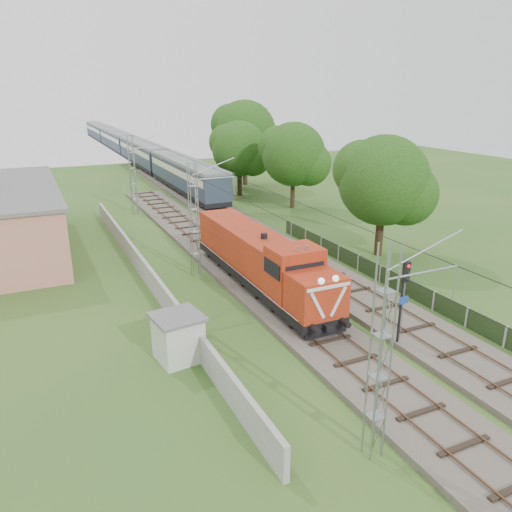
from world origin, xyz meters
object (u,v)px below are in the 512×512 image
signal_post (404,289)px  relay_hut (178,337)px  locomotive (261,259)px  coach_rake (128,145)px

signal_post → relay_hut: size_ratio=1.85×
locomotive → coach_rake: size_ratio=0.17×
coach_rake → relay_hut: (-12.40, -73.38, -1.39)m
coach_rake → signal_post: 77.03m
relay_hut → signal_post: bearing=-19.1°
relay_hut → locomotive: bearing=40.2°
locomotive → relay_hut: size_ratio=6.31×
locomotive → signal_post: (3.07, -9.88, 1.11)m
locomotive → signal_post: bearing=-72.8°
locomotive → relay_hut: bearing=-139.8°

